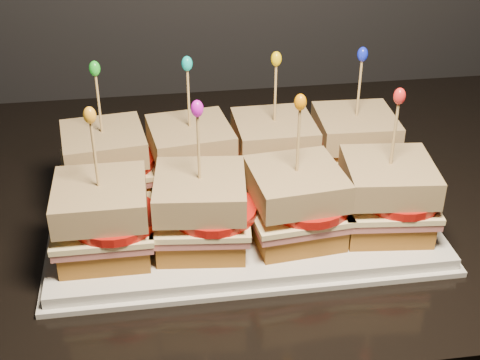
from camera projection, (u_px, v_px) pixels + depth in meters
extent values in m
cube|color=white|center=(240.00, 215.00, 0.76)|extent=(0.41, 0.26, 0.02)
cube|color=white|center=(240.00, 219.00, 0.76)|extent=(0.42, 0.27, 0.01)
cube|color=brown|center=(108.00, 182.00, 0.78)|extent=(0.10, 0.10, 0.02)
cube|color=#B05859|center=(107.00, 170.00, 0.77)|extent=(0.11, 0.10, 0.01)
cube|color=#FFEBA6|center=(106.00, 165.00, 0.77)|extent=(0.11, 0.11, 0.01)
cylinder|color=#B3140E|center=(116.00, 161.00, 0.76)|extent=(0.09, 0.09, 0.01)
cube|color=brown|center=(104.00, 144.00, 0.75)|extent=(0.10, 0.10, 0.03)
cylinder|color=tan|center=(99.00, 107.00, 0.73)|extent=(0.00, 0.00, 0.09)
ellipsoid|color=green|center=(95.00, 68.00, 0.71)|extent=(0.01, 0.01, 0.02)
cube|color=brown|center=(192.00, 176.00, 0.79)|extent=(0.10, 0.10, 0.02)
cube|color=#B05859|center=(191.00, 164.00, 0.78)|extent=(0.11, 0.10, 0.01)
cube|color=#FFEBA6|center=(191.00, 159.00, 0.78)|extent=(0.11, 0.11, 0.01)
cylinder|color=#B3140E|center=(202.00, 155.00, 0.77)|extent=(0.09, 0.09, 0.01)
cube|color=brown|center=(190.00, 138.00, 0.77)|extent=(0.10, 0.10, 0.03)
cylinder|color=tan|center=(189.00, 102.00, 0.74)|extent=(0.00, 0.00, 0.09)
ellipsoid|color=#0CBFBD|center=(187.00, 64.00, 0.72)|extent=(0.01, 0.01, 0.02)
cube|color=brown|center=(273.00, 170.00, 0.80)|extent=(0.09, 0.09, 0.02)
cube|color=#B05859|center=(273.00, 158.00, 0.80)|extent=(0.10, 0.09, 0.01)
cube|color=#FFEBA6|center=(274.00, 153.00, 0.79)|extent=(0.10, 0.10, 0.01)
cylinder|color=#B3140E|center=(285.00, 149.00, 0.79)|extent=(0.09, 0.09, 0.01)
cube|color=brown|center=(274.00, 132.00, 0.78)|extent=(0.09, 0.09, 0.03)
cylinder|color=tan|center=(275.00, 97.00, 0.76)|extent=(0.00, 0.00, 0.09)
ellipsoid|color=yellow|center=(276.00, 59.00, 0.73)|extent=(0.01, 0.01, 0.02)
cube|color=brown|center=(352.00, 164.00, 0.82)|extent=(0.09, 0.09, 0.02)
cube|color=#B05859|center=(353.00, 152.00, 0.81)|extent=(0.10, 0.10, 0.01)
cube|color=#FFEBA6|center=(353.00, 147.00, 0.80)|extent=(0.10, 0.10, 0.01)
cylinder|color=#B3140E|center=(365.00, 143.00, 0.80)|extent=(0.09, 0.09, 0.01)
cube|color=brown|center=(355.00, 127.00, 0.79)|extent=(0.09, 0.09, 0.03)
cylinder|color=tan|center=(359.00, 92.00, 0.77)|extent=(0.00, 0.00, 0.09)
ellipsoid|color=#1223E3|center=(363.00, 54.00, 0.74)|extent=(0.01, 0.01, 0.02)
cube|color=brown|center=(106.00, 241.00, 0.68)|extent=(0.09, 0.09, 0.02)
cube|color=#B05859|center=(104.00, 228.00, 0.67)|extent=(0.10, 0.09, 0.01)
cube|color=#FFEBA6|center=(103.00, 222.00, 0.67)|extent=(0.10, 0.10, 0.01)
cylinder|color=#B3140E|center=(115.00, 218.00, 0.66)|extent=(0.09, 0.09, 0.01)
cube|color=brown|center=(100.00, 199.00, 0.65)|extent=(0.09, 0.09, 0.03)
cylinder|color=tan|center=(95.00, 159.00, 0.63)|extent=(0.00, 0.00, 0.09)
ellipsoid|color=orange|center=(90.00, 115.00, 0.61)|extent=(0.01, 0.01, 0.02)
cube|color=brown|center=(202.00, 233.00, 0.69)|extent=(0.10, 0.10, 0.02)
cube|color=#B05859|center=(201.00, 220.00, 0.68)|extent=(0.11, 0.10, 0.01)
cube|color=#FFEBA6|center=(201.00, 214.00, 0.68)|extent=(0.11, 0.11, 0.01)
cylinder|color=#B3140E|center=(213.00, 210.00, 0.67)|extent=(0.09, 0.09, 0.01)
cube|color=brown|center=(200.00, 191.00, 0.67)|extent=(0.10, 0.10, 0.03)
cylinder|color=tan|center=(199.00, 151.00, 0.64)|extent=(0.00, 0.00, 0.09)
ellipsoid|color=#CF11D3|center=(197.00, 109.00, 0.62)|extent=(0.01, 0.01, 0.02)
cube|color=brown|center=(294.00, 225.00, 0.70)|extent=(0.10, 0.10, 0.02)
cube|color=#B05859|center=(295.00, 212.00, 0.70)|extent=(0.11, 0.10, 0.01)
cube|color=#FFEBA6|center=(295.00, 206.00, 0.69)|extent=(0.11, 0.10, 0.01)
cylinder|color=#B3140E|center=(308.00, 202.00, 0.68)|extent=(0.09, 0.09, 0.01)
cube|color=brown|center=(296.00, 184.00, 0.68)|extent=(0.10, 0.10, 0.03)
cylinder|color=tan|center=(298.00, 144.00, 0.66)|extent=(0.00, 0.00, 0.09)
ellipsoid|color=orange|center=(300.00, 102.00, 0.63)|extent=(0.01, 0.01, 0.02)
cube|color=brown|center=(384.00, 217.00, 0.72)|extent=(0.10, 0.10, 0.02)
cube|color=#B05859|center=(385.00, 204.00, 0.71)|extent=(0.11, 0.10, 0.01)
cube|color=#FFEBA6|center=(386.00, 199.00, 0.70)|extent=(0.11, 0.11, 0.01)
cylinder|color=#B3140E|center=(400.00, 195.00, 0.70)|extent=(0.09, 0.09, 0.01)
cube|color=brown|center=(389.00, 177.00, 0.69)|extent=(0.10, 0.10, 0.03)
cylinder|color=tan|center=(394.00, 138.00, 0.67)|extent=(0.00, 0.00, 0.09)
ellipsoid|color=red|center=(400.00, 96.00, 0.64)|extent=(0.01, 0.01, 0.02)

